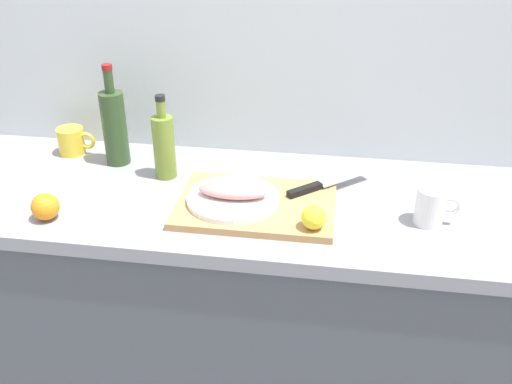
# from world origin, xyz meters

# --- Properties ---
(back_wall) EXTENTS (3.20, 0.05, 2.50)m
(back_wall) POSITION_xyz_m (0.00, 0.33, 1.25)
(back_wall) COLOR silver
(back_wall) RESTS_ON ground_plane
(kitchen_counter) EXTENTS (2.00, 0.60, 0.90)m
(kitchen_counter) POSITION_xyz_m (0.00, 0.00, 0.45)
(kitchen_counter) COLOR #4C5159
(kitchen_counter) RESTS_ON ground_plane
(cutting_board) EXTENTS (0.43, 0.30, 0.02)m
(cutting_board) POSITION_xyz_m (-0.03, -0.06, 0.91)
(cutting_board) COLOR tan
(cutting_board) RESTS_ON kitchen_counter
(white_plate) EXTENTS (0.25, 0.25, 0.01)m
(white_plate) POSITION_xyz_m (-0.09, -0.07, 0.93)
(white_plate) COLOR white
(white_plate) RESTS_ON cutting_board
(fish_fillet) EXTENTS (0.19, 0.08, 0.04)m
(fish_fillet) POSITION_xyz_m (-0.09, -0.07, 0.95)
(fish_fillet) COLOR tan
(fish_fillet) RESTS_ON white_plate
(chef_knife) EXTENTS (0.24, 0.21, 0.02)m
(chef_knife) POSITION_xyz_m (0.14, 0.04, 0.93)
(chef_knife) COLOR silver
(chef_knife) RESTS_ON cutting_board
(lemon_0) EXTENTS (0.06, 0.06, 0.06)m
(lemon_0) POSITION_xyz_m (0.13, -0.17, 0.95)
(lemon_0) COLOR yellow
(lemon_0) RESTS_ON cutting_board
(olive_oil_bottle) EXTENTS (0.06, 0.06, 0.25)m
(olive_oil_bottle) POSITION_xyz_m (-0.32, 0.09, 1.00)
(olive_oil_bottle) COLOR olive
(olive_oil_bottle) RESTS_ON kitchen_counter
(wine_bottle) EXTENTS (0.07, 0.07, 0.31)m
(wine_bottle) POSITION_xyz_m (-0.50, 0.15, 1.02)
(wine_bottle) COLOR #2D4723
(wine_bottle) RESTS_ON kitchen_counter
(coffee_mug_0) EXTENTS (0.12, 0.08, 0.10)m
(coffee_mug_0) POSITION_xyz_m (0.43, -0.07, 0.95)
(coffee_mug_0) COLOR white
(coffee_mug_0) RESTS_ON kitchen_counter
(coffee_mug_1) EXTENTS (0.12, 0.08, 0.09)m
(coffee_mug_1) POSITION_xyz_m (-0.67, 0.20, 0.94)
(coffee_mug_1) COLOR yellow
(coffee_mug_1) RESTS_ON kitchen_counter
(orange_0) EXTENTS (0.07, 0.07, 0.07)m
(orange_0) POSITION_xyz_m (-0.57, -0.20, 0.94)
(orange_0) COLOR orange
(orange_0) RESTS_ON kitchen_counter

